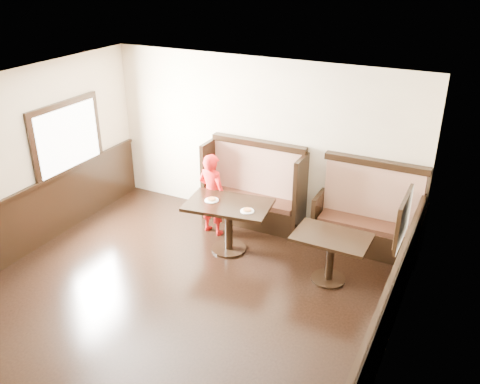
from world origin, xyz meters
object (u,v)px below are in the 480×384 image
Objects in this scene: table_main at (229,214)px; child at (212,194)px; booth_main at (255,194)px; table_neighbor at (331,247)px; booth_neighbor at (368,221)px.

table_main is 0.63m from child.
table_main is (0.04, -1.03, 0.10)m from booth_main.
booth_neighbor is at bearing 78.56° from table_neighbor.
booth_main is at bearing 147.50° from table_neighbor.
booth_main is 1.06× the size of booth_neighbor.
child is at bearing -124.83° from booth_main.
table_main is at bearing 177.82° from table_neighbor.
booth_neighbor is at bearing -156.59° from child.
table_main is 1.67m from table_neighbor.
booth_neighbor is 2.18m from table_main.
booth_neighbor reaches higher than child.
table_neighbor is (1.66, -0.09, -0.08)m from table_main.
table_neighbor is at bearing -33.45° from booth_main.
booth_neighbor is (1.95, -0.00, -0.05)m from booth_main.
child reaches higher than table_main.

